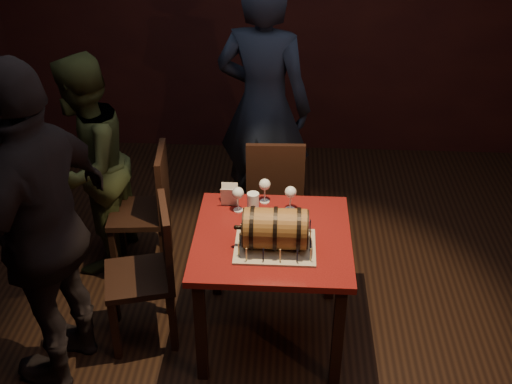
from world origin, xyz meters
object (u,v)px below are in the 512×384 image
pint_of_ale (253,205)px  chair_left_rear (150,205)px  pub_table (272,251)px  chair_back (275,190)px  barrel_cake (275,229)px  person_left_rear (87,166)px  chair_left_front (152,266)px  person_left_front (44,231)px  wine_glass_right (291,193)px  wine_glass_left (238,194)px  wine_glass_mid (265,186)px  person_back (264,107)px

pint_of_ale → chair_left_rear: bearing=149.3°
pub_table → chair_back: size_ratio=0.97×
chair_left_rear → barrel_cake: bearing=-40.9°
pub_table → chair_back: chair_back is taller
chair_back → person_left_rear: size_ratio=0.60×
pint_of_ale → person_left_rear: 1.26m
chair_left_front → person_left_rear: 0.97m
chair_left_front → person_left_front: bearing=-149.5°
barrel_cake → wine_glass_right: bearing=78.7°
wine_glass_left → barrel_cake: bearing=-57.4°
barrel_cake → chair_back: 1.07m
pub_table → person_left_rear: (-1.28, 0.72, 0.13)m
pint_of_ale → chair_back: (0.11, 0.69, -0.30)m
wine_glass_mid → wine_glass_right: (0.16, -0.08, 0.00)m
wine_glass_mid → person_back: (-0.05, 0.95, 0.11)m
wine_glass_right → pub_table: bearing=-109.1°
chair_back → chair_left_rear: 0.88m
person_left_rear → wine_glass_right: bearing=81.6°
barrel_cake → chair_back: size_ratio=0.44×
chair_left_front → wine_glass_mid: bearing=31.4°
chair_left_rear → wine_glass_right: bearing=-20.8°
pint_of_ale → person_left_rear: person_left_rear is taller
wine_glass_right → chair_back: 0.71m
chair_back → wine_glass_right: bearing=-79.9°
barrel_cake → person_left_rear: 1.55m
chair_left_rear → pint_of_ale: bearing=-30.7°
chair_left_rear → person_left_front: person_left_front is taller
chair_back → pint_of_ale: bearing=-99.3°
wine_glass_left → wine_glass_right: bearing=5.2°
pub_table → barrel_cake: bearing=-80.5°
barrel_cake → person_back: (-0.13, 1.43, 0.10)m
wine_glass_left → person_left_front: person_left_front is taller
pub_table → person_left_rear: size_ratio=0.58×
wine_glass_left → person_left_rear: person_left_rear is taller
pint_of_ale → wine_glass_right: bearing=18.1°
barrel_cake → chair_back: (-0.03, 1.01, -0.35)m
pub_table → chair_left_front: (-0.71, -0.03, -0.12)m
wine_glass_mid → person_left_front: 1.32m
wine_glass_mid → chair_back: bearing=84.7°
person_back → chair_left_front: bearing=81.1°
barrel_cake → chair_back: bearing=91.7°
wine_glass_mid → chair_left_front: 0.84m
pint_of_ale → pub_table: bearing=-59.7°
barrel_cake → pint_of_ale: 0.36m
wine_glass_left → person_left_rear: 1.16m
person_left_front → wine_glass_left: bearing=134.7°
wine_glass_left → chair_left_front: size_ratio=0.17×
barrel_cake → pint_of_ale: bearing=113.7°
wine_glass_mid → chair_back: chair_back is taller
pint_of_ale → chair_back: size_ratio=0.16×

